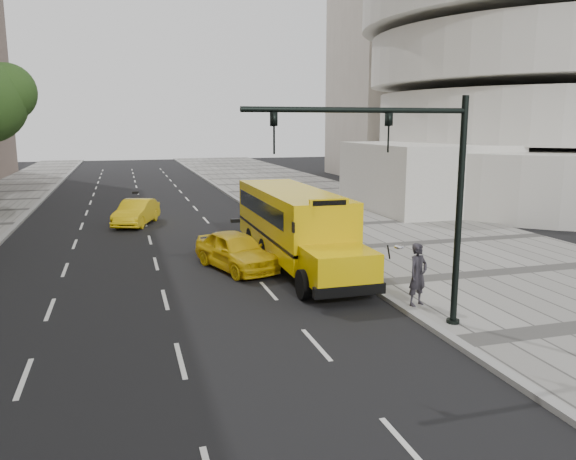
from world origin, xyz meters
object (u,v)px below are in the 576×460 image
object	(u,v)px
taxi_near	(236,251)
traffic_signal	(414,185)
taxi_far	(136,212)
school_bus	(293,220)
pedestrian	(418,274)

from	to	relation	value
taxi_near	traffic_signal	bearing A→B (deg)	-86.20
taxi_far	traffic_signal	bearing A→B (deg)	-51.63
school_bus	pedestrian	xyz separation A→B (m)	(1.91, -6.88, -0.64)
school_bus	taxi_far	bearing A→B (deg)	118.84
taxi_far	pedestrian	size ratio (longest dim) A/B	2.24
school_bus	traffic_signal	bearing A→B (deg)	-85.39
taxi_far	pedestrian	xyz separation A→B (m)	(7.91, -17.77, 0.41)
taxi_near	taxi_far	size ratio (longest dim) A/B	1.02
taxi_near	pedestrian	size ratio (longest dim) A/B	2.28
pedestrian	traffic_signal	distance (m)	3.63
school_bus	taxi_near	bearing A→B (deg)	-169.33
pedestrian	taxi_near	bearing A→B (deg)	103.97
taxi_far	school_bus	bearing A→B (deg)	-41.75
taxi_near	traffic_signal	xyz separation A→B (m)	(3.19, -8.11, 3.34)
taxi_far	traffic_signal	world-z (taller)	traffic_signal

